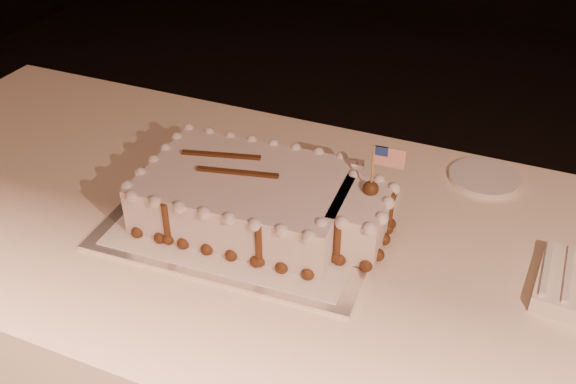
% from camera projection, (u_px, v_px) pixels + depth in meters
% --- Properties ---
extents(cake_board, '(0.51, 0.39, 0.01)m').
position_uv_depth(cake_board, '(248.00, 218.00, 1.19)').
color(cake_board, white).
rests_on(cake_board, banquet_table).
extents(doily, '(0.45, 0.36, 0.00)m').
position_uv_depth(doily, '(248.00, 216.00, 1.19)').
color(doily, white).
rests_on(doily, cake_board).
extents(sheet_cake, '(0.47, 0.28, 0.18)m').
position_uv_depth(sheet_cake, '(261.00, 198.00, 1.16)').
color(sheet_cake, silver).
rests_on(sheet_cake, doily).
extents(side_plate, '(0.14, 0.14, 0.01)m').
position_uv_depth(side_plate, '(485.00, 177.00, 1.30)').
color(side_plate, white).
rests_on(side_plate, banquet_table).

